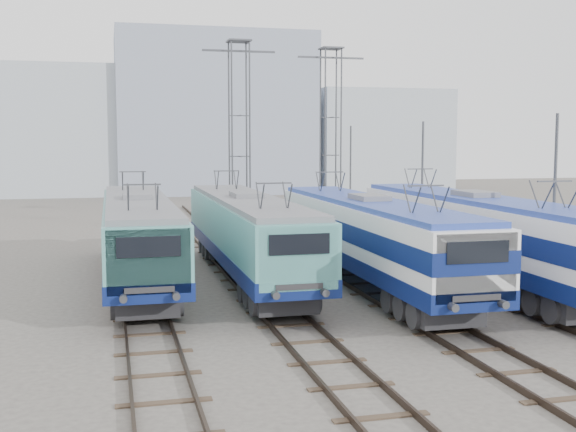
# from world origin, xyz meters

# --- Properties ---
(ground) EXTENTS (160.00, 160.00, 0.00)m
(ground) POSITION_xyz_m (0.00, 0.00, 0.00)
(ground) COLOR #514C47
(platform) EXTENTS (4.00, 70.00, 0.30)m
(platform) POSITION_xyz_m (10.20, 8.00, 0.15)
(platform) COLOR #9E9E99
(platform) RESTS_ON ground
(locomotive_far_left) EXTENTS (2.78, 17.54, 3.30)m
(locomotive_far_left) POSITION_xyz_m (-6.75, 8.16, 2.19)
(locomotive_far_left) COLOR #0C1A54
(locomotive_far_left) RESTS_ON ground
(locomotive_center_left) EXTENTS (2.79, 17.61, 3.31)m
(locomotive_center_left) POSITION_xyz_m (-2.25, 7.56, 2.20)
(locomotive_center_left) COLOR #0C1A54
(locomotive_center_left) RESTS_ON ground
(locomotive_center_right) EXTENTS (2.80, 17.69, 3.32)m
(locomotive_center_right) POSITION_xyz_m (2.25, 4.86, 2.26)
(locomotive_center_right) COLOR #0C1A54
(locomotive_center_right) RESTS_ON ground
(locomotive_far_right) EXTENTS (2.87, 18.13, 3.41)m
(locomotive_far_right) POSITION_xyz_m (6.75, 4.56, 2.31)
(locomotive_far_right) COLOR #0C1A54
(locomotive_far_right) RESTS_ON ground
(catenary_tower_west) EXTENTS (4.50, 1.20, 12.00)m
(catenary_tower_west) POSITION_xyz_m (0.00, 22.00, 6.64)
(catenary_tower_west) COLOR #3F4247
(catenary_tower_west) RESTS_ON ground
(catenary_tower_east) EXTENTS (4.50, 1.20, 12.00)m
(catenary_tower_east) POSITION_xyz_m (6.50, 24.00, 6.64)
(catenary_tower_east) COLOR #3F4247
(catenary_tower_east) RESTS_ON ground
(mast_front) EXTENTS (0.12, 0.12, 7.00)m
(mast_front) POSITION_xyz_m (8.60, 2.00, 3.50)
(mast_front) COLOR #3F4247
(mast_front) RESTS_ON ground
(mast_mid) EXTENTS (0.12, 0.12, 7.00)m
(mast_mid) POSITION_xyz_m (8.60, 14.00, 3.50)
(mast_mid) COLOR #3F4247
(mast_mid) RESTS_ON ground
(mast_rear) EXTENTS (0.12, 0.12, 7.00)m
(mast_rear) POSITION_xyz_m (8.60, 26.00, 3.50)
(mast_rear) COLOR #3F4247
(mast_rear) RESTS_ON ground
(building_west) EXTENTS (18.00, 12.00, 14.00)m
(building_west) POSITION_xyz_m (-14.00, 62.00, 7.00)
(building_west) COLOR #A3AEB7
(building_west) RESTS_ON ground
(building_center) EXTENTS (22.00, 14.00, 18.00)m
(building_center) POSITION_xyz_m (4.00, 62.00, 9.00)
(building_center) COLOR #8791A5
(building_center) RESTS_ON ground
(building_east) EXTENTS (16.00, 12.00, 12.00)m
(building_east) POSITION_xyz_m (24.00, 62.00, 6.00)
(building_east) COLOR #A3AEB7
(building_east) RESTS_ON ground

